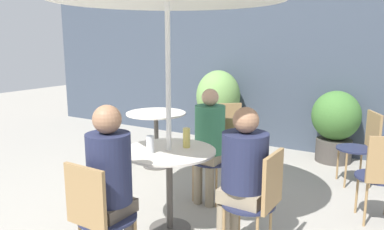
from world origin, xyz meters
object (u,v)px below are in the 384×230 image
at_px(bistro_chair_1, 260,195).
at_px(bistro_chair_6, 226,127).
at_px(bistro_chair_2, 216,150).
at_px(seated_person_0, 111,174).
at_px(bistro_chair_4, 364,141).
at_px(potted_plant_1, 336,123).
at_px(seated_person_1, 243,169).
at_px(bistro_chair_0, 97,211).
at_px(potted_plant_0, 218,102).
at_px(cafe_table_near, 169,166).
at_px(beer_glass_0, 186,138).
at_px(bistro_chair_3, 383,172).
at_px(seated_person_2, 209,136).
at_px(beer_glass_1, 150,144).
at_px(cafe_table_far, 156,124).

height_order(bistro_chair_1, bistro_chair_6, same).
height_order(bistro_chair_2, seated_person_0, seated_person_0).
xyz_separation_m(bistro_chair_4, potted_plant_1, (-0.46, 0.74, 0.04)).
relative_size(bistro_chair_6, seated_person_1, 0.73).
relative_size(bistro_chair_0, potted_plant_0, 0.71).
bearing_deg(cafe_table_near, beer_glass_0, 60.06).
bearing_deg(seated_person_0, beer_glass_0, -95.54).
xyz_separation_m(cafe_table_near, potted_plant_0, (-0.93, 2.79, 0.11)).
bearing_deg(bistro_chair_3, beer_glass_0, 7.49).
distance_m(bistro_chair_3, potted_plant_0, 3.11).
distance_m(seated_person_2, beer_glass_1, 0.89).
bearing_deg(bistro_chair_6, bistro_chair_2, 68.80).
distance_m(cafe_table_near, bistro_chair_4, 2.52).
bearing_deg(seated_person_2, bistro_chair_2, 90.00).
bearing_deg(bistro_chair_2, cafe_table_far, 158.60).
bearing_deg(beer_glass_0, bistro_chair_6, 104.61).
bearing_deg(beer_glass_1, beer_glass_0, 60.27).
distance_m(cafe_table_far, bistro_chair_1, 2.46).
xyz_separation_m(seated_person_1, beer_glass_0, (-0.63, 0.17, 0.13)).
xyz_separation_m(bistro_chair_0, bistro_chair_2, (0.04, 1.75, 0.00)).
xyz_separation_m(cafe_table_far, bistro_chair_2, (1.17, -0.49, -0.07)).
bearing_deg(cafe_table_near, bistro_chair_1, -1.38).
height_order(seated_person_0, beer_glass_1, seated_person_0).
bearing_deg(seated_person_2, seated_person_1, -45.11).
xyz_separation_m(cafe_table_near, seated_person_1, (0.72, -0.02, 0.11)).
height_order(bistro_chair_4, seated_person_2, seated_person_2).
height_order(bistro_chair_0, bistro_chair_2, same).
relative_size(seated_person_1, seated_person_2, 0.99).
height_order(bistro_chair_1, beer_glass_1, beer_glass_1).
bearing_deg(bistro_chair_6, cafe_table_near, 59.29).
bearing_deg(beer_glass_0, seated_person_0, -96.91).
bearing_deg(cafe_table_far, bistro_chair_3, -5.98).
bearing_deg(bistro_chair_3, seated_person_1, 26.52).
distance_m(bistro_chair_3, bistro_chair_6, 2.20).
distance_m(bistro_chair_0, seated_person_1, 1.15).
xyz_separation_m(bistro_chair_0, beer_glass_1, (-0.07, 0.72, 0.30)).
xyz_separation_m(bistro_chair_2, potted_plant_1, (0.88, 1.99, 0.04)).
height_order(cafe_table_near, bistro_chair_1, bistro_chair_1).
height_order(bistro_chair_0, bistro_chair_6, same).
xyz_separation_m(cafe_table_near, bistro_chair_6, (-0.37, 1.93, -0.08)).
distance_m(beer_glass_1, potted_plant_0, 3.06).
distance_m(bistro_chair_6, beer_glass_1, 2.13).
height_order(cafe_table_near, cafe_table_far, same).
distance_m(bistro_chair_4, seated_person_2, 1.95).
bearing_deg(seated_person_1, bistro_chair_4, 164.56).
bearing_deg(seated_person_2, beer_glass_1, -95.46).
height_order(bistro_chair_0, bistro_chair_4, same).
bearing_deg(potted_plant_1, seated_person_2, -112.47).
xyz_separation_m(bistro_chair_6, potted_plant_0, (-0.56, 0.85, 0.19)).
xyz_separation_m(cafe_table_far, bistro_chair_3, (2.81, -0.29, -0.07)).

